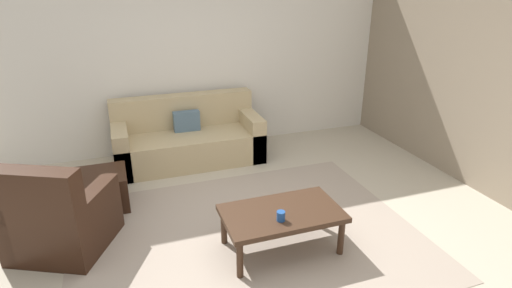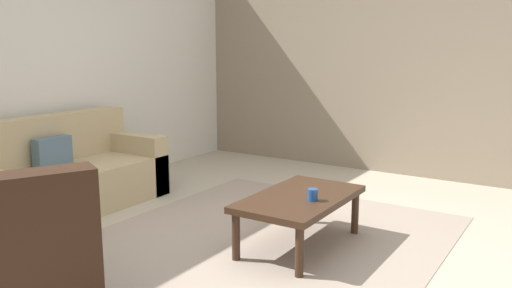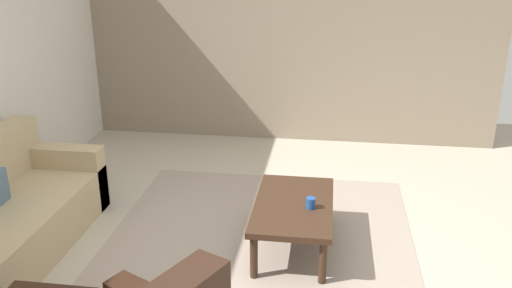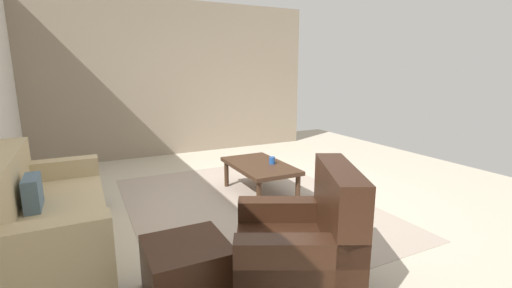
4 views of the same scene
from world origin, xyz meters
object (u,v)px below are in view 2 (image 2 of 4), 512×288
Objects in this scene: couch_main at (54,179)px; ottoman at (0,251)px; cup at (313,195)px; armchair_leather at (12,285)px; coffee_table at (300,202)px.

couch_main is 1.53m from ottoman.
armchair_leather is at bearing 157.17° from cup.
ottoman is at bearing 63.62° from armchair_leather.
armchair_leather is 2.08m from coffee_table.
couch_main reaches higher than coffee_table.
cup is at bearing -81.55° from couch_main.
coffee_table is (0.45, -2.39, 0.06)m from couch_main.
coffee_table is at bearing 63.80° from cup.
armchair_leather reaches higher than couch_main.
armchair_leather is 0.83m from ottoman.
cup reaches higher than ottoman.
couch_main is 22.16× the size of cup.
coffee_table is at bearing -79.44° from couch_main.
coffee_table is at bearing -41.16° from ottoman.
couch_main is 2.57m from cup.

